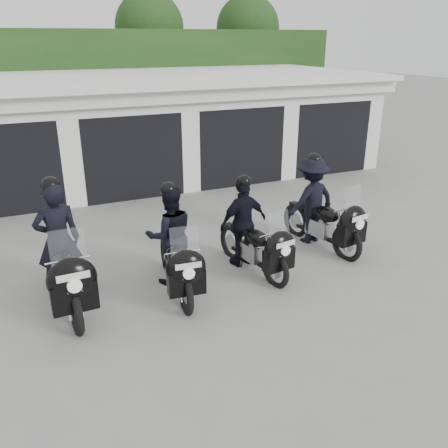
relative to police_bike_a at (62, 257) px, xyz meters
name	(u,v)px	position (x,y,z in m)	size (l,w,h in m)	color
ground	(218,293)	(2.35, -0.67, -0.84)	(80.00, 80.00, 0.00)	gray
garage_block	(112,129)	(2.35, 7.39, 0.59)	(16.40, 6.80, 2.96)	white
background_vegetation	(93,72)	(2.72, 12.25, 1.93)	(20.00, 3.90, 5.80)	#1A3A15
police_bike_a	(62,257)	(0.00, 0.00, 0.00)	(0.77, 2.43, 2.11)	black
police_bike_b	(173,244)	(1.76, -0.14, -0.04)	(0.91, 2.16, 1.88)	black
police_bike_c	(249,229)	(3.24, -0.01, -0.07)	(1.06, 2.06, 1.81)	black
police_bike_d	(317,206)	(5.01, 0.41, -0.01)	(1.25, 2.22, 1.94)	black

